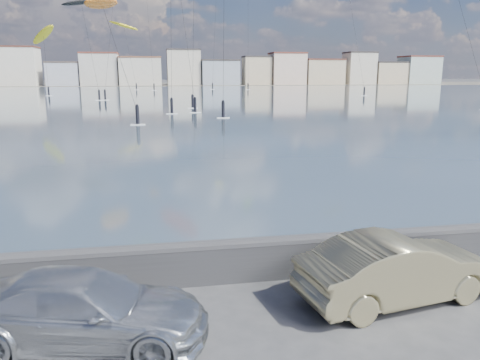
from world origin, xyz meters
The scene contains 11 objects.
ground centered at (0.00, 0.00, 0.00)m, with size 700.00×700.00×0.00m, color #333335.
bay_water centered at (0.00, 91.50, 0.01)m, with size 500.00×177.00×0.00m, color #304250.
far_shore_strip centered at (0.00, 200.00, 0.01)m, with size 500.00×60.00×0.00m, color #4C473D.
seawall centered at (0.00, 2.70, 0.58)m, with size 400.00×0.36×1.08m.
far_buildings centered at (1.31, 186.00, 6.03)m, with size 240.79×13.26×14.60m.
car_silver centered at (-2.53, 0.62, 0.66)m, with size 1.86×4.58×1.33m, color silver.
car_champagne centered at (3.98, 1.11, 0.74)m, with size 1.56×4.47×1.47m, color tan.
kitesurfer_3 centered at (-25.12, 108.10, 13.06)m, with size 7.26×11.04×15.75m.
kitesurfer_5 centered at (-9.34, 144.04, 18.58)m, with size 9.42×12.53×20.62m.
kitesurfer_13 centered at (-14.23, 92.02, 17.80)m, with size 7.99×12.87×19.33m.
kitesurfer_15 centered at (-6.38, 48.97, 12.30)m, with size 6.70×15.49×13.71m.
Camera 1 is at (-1.11, -7.65, 4.92)m, focal length 35.00 mm.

